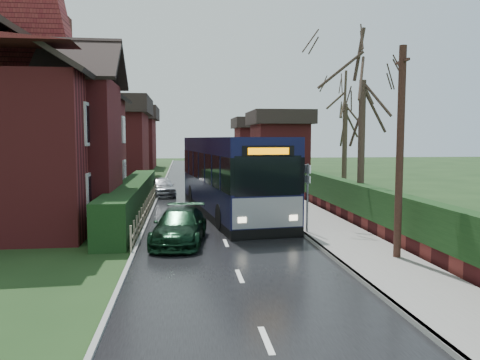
{
  "coord_description": "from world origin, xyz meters",
  "views": [
    {
      "loc": [
        -1.47,
        -18.08,
        3.68
      ],
      "look_at": [
        1.1,
        2.86,
        1.8
      ],
      "focal_mm": 35.0,
      "sensor_mm": 36.0,
      "label": 1
    }
  ],
  "objects": [
    {
      "name": "car_green",
      "position": [
        -1.6,
        -1.73,
        0.6
      ],
      "size": [
        2.2,
        4.33,
        1.2
      ],
      "primitive_type": "imported",
      "rotation": [
        0.0,
        0.0,
        -0.13
      ],
      "color": "black",
      "rests_on": "ground"
    },
    {
      "name": "picket_fence",
      "position": [
        -3.15,
        5.0,
        0.45
      ],
      "size": [
        0.1,
        16.0,
        0.9
      ],
      "primitive_type": null,
      "color": "tan",
      "rests_on": "ground"
    },
    {
      "name": "tree_house_side",
      "position": [
        -8.06,
        16.92,
        7.61
      ],
      "size": [
        4.48,
        4.48,
        10.19
      ],
      "color": "#382A21",
      "rests_on": "ground"
    },
    {
      "name": "bus_stop_sign",
      "position": [
        3.2,
        -0.97,
        1.8
      ],
      "size": [
        0.15,
        0.41,
        2.72
      ],
      "rotation": [
        0.0,
        0.0,
        0.23
      ],
      "color": "slate",
      "rests_on": "ground"
    },
    {
      "name": "tree_right_near",
      "position": [
        6.0,
        0.85,
        6.51
      ],
      "size": [
        4.03,
        4.03,
        8.71
      ],
      "color": "#33251E",
      "rests_on": "ground"
    },
    {
      "name": "kerb_left",
      "position": [
        -3.05,
        10.0,
        0.05
      ],
      "size": [
        0.12,
        100.0,
        0.1
      ],
      "primitive_type": "cube",
      "color": "gray",
      "rests_on": "ground"
    },
    {
      "name": "kerb_right",
      "position": [
        3.05,
        10.0,
        0.07
      ],
      "size": [
        0.12,
        100.0,
        0.14
      ],
      "primitive_type": "cube",
      "color": "gray",
      "rests_on": "ground"
    },
    {
      "name": "pavement",
      "position": [
        4.25,
        10.0,
        0.07
      ],
      "size": [
        2.5,
        100.0,
        0.14
      ],
      "primitive_type": "cube",
      "color": "slate",
      "rests_on": "ground"
    },
    {
      "name": "brick_house",
      "position": [
        -8.73,
        4.78,
        4.38
      ],
      "size": [
        9.3,
        14.6,
        10.3
      ],
      "color": "maroon",
      "rests_on": "ground"
    },
    {
      "name": "car_silver",
      "position": [
        -2.8,
        11.98,
        0.62
      ],
      "size": [
        2.0,
        3.8,
        1.23
      ],
      "primitive_type": "imported",
      "rotation": [
        0.0,
        0.0,
        0.16
      ],
      "color": "#B2B2B7",
      "rests_on": "ground"
    },
    {
      "name": "front_hedge",
      "position": [
        -3.9,
        5.0,
        0.8
      ],
      "size": [
        1.2,
        16.0,
        1.6
      ],
      "primitive_type": "cube",
      "color": "black",
      "rests_on": "ground"
    },
    {
      "name": "telegraph_pole",
      "position": [
        4.88,
        -5.0,
        3.22
      ],
      "size": [
        0.22,
        0.82,
        6.36
      ],
      "rotation": [
        0.0,
        0.0,
        -0.04
      ],
      "color": "black",
      "rests_on": "ground"
    },
    {
      "name": "ground",
      "position": [
        0.0,
        0.0,
        0.0
      ],
      "size": [
        140.0,
        140.0,
        0.0
      ],
      "primitive_type": "plane",
      "color": "#27431C",
      "rests_on": "ground"
    },
    {
      "name": "tree_right_far",
      "position": [
        8.64,
        10.31,
        6.2
      ],
      "size": [
        4.3,
        4.3,
        8.3
      ],
      "color": "#372B21",
      "rests_on": "ground"
    },
    {
      "name": "bus",
      "position": [
        0.81,
        4.42,
        1.85
      ],
      "size": [
        4.33,
        12.52,
        3.73
      ],
      "rotation": [
        0.0,
        0.0,
        0.13
      ],
      "color": "black",
      "rests_on": "ground"
    },
    {
      "name": "road",
      "position": [
        0.0,
        10.0,
        0.01
      ],
      "size": [
        6.0,
        100.0,
        0.02
      ],
      "primitive_type": "cube",
      "color": "black",
      "rests_on": "ground"
    },
    {
      "name": "right_wall_hedge",
      "position": [
        5.8,
        10.0,
        1.02
      ],
      "size": [
        0.6,
        50.0,
        1.8
      ],
      "color": "maroon",
      "rests_on": "ground"
    },
    {
      "name": "car_distant",
      "position": [
        0.31,
        38.83,
        0.67
      ],
      "size": [
        2.88,
        4.27,
        1.33
      ],
      "primitive_type": "imported",
      "rotation": [
        0.0,
        0.0,
        3.55
      ],
      "color": "black",
      "rests_on": "ground"
    }
  ]
}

